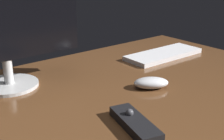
{
  "coord_description": "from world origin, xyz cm",
  "views": [
    {
      "loc": [
        -57.73,
        -72.51,
        42.16
      ],
      "look_at": [
        2.38,
        1.94,
        8.0
      ],
      "focal_mm": 50.71,
      "sensor_mm": 36.0,
      "label": 1
    }
  ],
  "objects": [
    {
      "name": "desk",
      "position": [
        0.0,
        0.0,
        1.0
      ],
      "size": [
        140.0,
        84.0,
        2.0
      ],
      "primitive_type": "cube",
      "color": "brown",
      "rests_on": "ground"
    },
    {
      "name": "keyboard",
      "position": [
        41.09,
        14.65,
        2.94
      ],
      "size": [
        35.33,
        13.41,
        1.87
      ],
      "primitive_type": "cube",
      "rotation": [
        0.0,
        0.0,
        -0.01
      ],
      "color": "white",
      "rests_on": "desk"
    },
    {
      "name": "media_remote",
      "position": [
        -9.62,
        -21.9,
        3.26
      ],
      "size": [
        10.19,
        18.99,
        3.84
      ],
      "rotation": [
        0.0,
        0.0,
        1.32
      ],
      "color": "black",
      "rests_on": "desk"
    },
    {
      "name": "monitor",
      "position": [
        -23.44,
        23.77,
        23.82
      ],
      "size": [
        51.64,
        18.76,
        38.54
      ],
      "rotation": [
        0.0,
        0.0,
        -0.01
      ],
      "color": "silver",
      "rests_on": "desk"
    },
    {
      "name": "computer_mouse",
      "position": [
        11.92,
        -6.46,
        3.77
      ],
      "size": [
        12.99,
        11.66,
        3.54
      ],
      "primitive_type": "ellipsoid",
      "rotation": [
        0.0,
        0.0,
        -0.59
      ],
      "color": "silver",
      "rests_on": "desk"
    }
  ]
}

